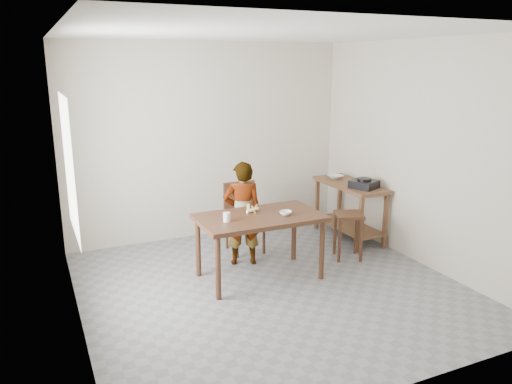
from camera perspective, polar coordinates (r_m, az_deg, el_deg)
name	(u,v)px	position (r m, az deg, el deg)	size (l,w,h in m)	color
floor	(271,289)	(5.65, 1.72, -11.00)	(4.00, 4.00, 0.04)	slate
ceiling	(273,31)	(5.11, 1.97, 17.94)	(4.00, 4.00, 0.04)	white
wall_back	(208,141)	(7.05, -5.53, 5.78)	(4.00, 0.04, 2.70)	beige
wall_front	(403,223)	(3.57, 16.41, -3.46)	(4.00, 0.04, 2.70)	beige
wall_left	(66,188)	(4.69, -20.84, 0.43)	(0.04, 4.00, 2.70)	beige
wall_right	(422,154)	(6.36, 18.42, 4.14)	(0.04, 4.00, 2.70)	beige
window_pane	(69,167)	(4.86, -20.60, 2.73)	(0.02, 1.10, 1.30)	white
dining_table	(260,247)	(5.74, 0.42, -6.27)	(1.40, 0.80, 0.75)	#422617
prep_counter	(349,211)	(7.14, 10.61, -2.11)	(0.50, 1.20, 0.80)	brown
child	(242,213)	(6.06, -1.56, -2.47)	(0.47, 0.31, 1.29)	white
dining_chair	(245,218)	(6.51, -1.27, -3.03)	(0.43, 0.43, 0.90)	#422617
stool	(348,236)	(6.44, 10.47, -4.94)	(0.34, 0.34, 0.59)	#422617
glass_tumbler	(227,217)	(5.41, -3.36, -2.87)	(0.08, 0.08, 0.10)	white
small_bowl	(286,213)	(5.65, 3.40, -2.41)	(0.14, 0.14, 0.04)	silver
banana	(252,210)	(5.73, -0.41, -2.02)	(0.18, 0.13, 0.06)	#EDC455
serving_bowl	(335,177)	(7.27, 9.04, 1.73)	(0.21, 0.21, 0.05)	silver
gas_burner	(364,184)	(6.78, 12.25, 0.88)	(0.31, 0.31, 0.10)	black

